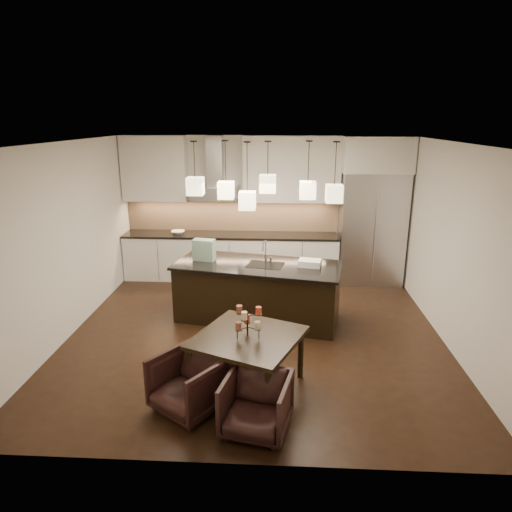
# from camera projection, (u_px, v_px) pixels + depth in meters

# --- Properties ---
(floor) EXTENTS (5.50, 5.50, 0.02)m
(floor) POSITION_uv_depth(u_px,v_px,m) (255.00, 333.00, 6.91)
(floor) COLOR black
(floor) RESTS_ON ground
(ceiling) EXTENTS (5.50, 5.50, 0.02)m
(ceiling) POSITION_uv_depth(u_px,v_px,m) (255.00, 142.00, 6.09)
(ceiling) COLOR white
(ceiling) RESTS_ON wall_back
(wall_back) EXTENTS (5.50, 0.02, 2.80)m
(wall_back) POSITION_uv_depth(u_px,v_px,m) (263.00, 207.00, 9.14)
(wall_back) COLOR silver
(wall_back) RESTS_ON ground
(wall_front) EXTENTS (5.50, 0.02, 2.80)m
(wall_front) POSITION_uv_depth(u_px,v_px,m) (237.00, 329.00, 3.86)
(wall_front) COLOR silver
(wall_front) RESTS_ON ground
(wall_left) EXTENTS (0.02, 5.50, 2.80)m
(wall_left) POSITION_uv_depth(u_px,v_px,m) (66.00, 241.00, 6.64)
(wall_left) COLOR silver
(wall_left) RESTS_ON ground
(wall_right) EXTENTS (0.02, 5.50, 2.80)m
(wall_right) POSITION_uv_depth(u_px,v_px,m) (453.00, 246.00, 6.35)
(wall_right) COLOR silver
(wall_right) RESTS_ON ground
(refrigerator) EXTENTS (1.20, 0.72, 2.15)m
(refrigerator) POSITION_uv_depth(u_px,v_px,m) (371.00, 229.00, 8.76)
(refrigerator) COLOR #B7B7BA
(refrigerator) RESTS_ON floor
(fridge_panel) EXTENTS (1.26, 0.72, 0.65)m
(fridge_panel) POSITION_uv_depth(u_px,v_px,m) (377.00, 154.00, 8.35)
(fridge_panel) COLOR silver
(fridge_panel) RESTS_ON refrigerator
(lower_cabinets) EXTENTS (4.21, 0.62, 0.88)m
(lower_cabinets) POSITION_uv_depth(u_px,v_px,m) (231.00, 257.00, 9.13)
(lower_cabinets) COLOR silver
(lower_cabinets) RESTS_ON floor
(countertop) EXTENTS (4.21, 0.66, 0.04)m
(countertop) POSITION_uv_depth(u_px,v_px,m) (231.00, 235.00, 9.00)
(countertop) COLOR black
(countertop) RESTS_ON lower_cabinets
(backsplash) EXTENTS (4.21, 0.02, 0.63)m
(backsplash) POSITION_uv_depth(u_px,v_px,m) (232.00, 215.00, 9.19)
(backsplash) COLOR tan
(backsplash) RESTS_ON countertop
(upper_cab_left) EXTENTS (1.25, 0.35, 1.25)m
(upper_cab_left) POSITION_uv_depth(u_px,v_px,m) (155.00, 168.00, 8.84)
(upper_cab_left) COLOR silver
(upper_cab_left) RESTS_ON wall_back
(upper_cab_right) EXTENTS (1.85, 0.35, 1.25)m
(upper_cab_right) POSITION_uv_depth(u_px,v_px,m) (292.00, 169.00, 8.70)
(upper_cab_right) COLOR silver
(upper_cab_right) RESTS_ON wall_back
(hood_canopy) EXTENTS (0.90, 0.52, 0.24)m
(hood_canopy) POSITION_uv_depth(u_px,v_px,m) (215.00, 193.00, 8.82)
(hood_canopy) COLOR #B7B7BA
(hood_canopy) RESTS_ON wall_back
(hood_chimney) EXTENTS (0.30, 0.28, 0.96)m
(hood_chimney) POSITION_uv_depth(u_px,v_px,m) (215.00, 161.00, 8.76)
(hood_chimney) COLOR #B7B7BA
(hood_chimney) RESTS_ON hood_canopy
(fruit_bowl) EXTENTS (0.27, 0.27, 0.06)m
(fruit_bowl) POSITION_uv_depth(u_px,v_px,m) (178.00, 232.00, 8.99)
(fruit_bowl) COLOR silver
(fruit_bowl) RESTS_ON countertop
(island_body) EXTENTS (2.66, 1.48, 0.88)m
(island_body) POSITION_uv_depth(u_px,v_px,m) (258.00, 293.00, 7.27)
(island_body) COLOR black
(island_body) RESTS_ON floor
(island_top) EXTENTS (2.75, 1.57, 0.04)m
(island_top) POSITION_uv_depth(u_px,v_px,m) (258.00, 265.00, 7.14)
(island_top) COLOR black
(island_top) RESTS_ON island_body
(faucet) EXTENTS (0.15, 0.26, 0.38)m
(faucet) POSITION_uv_depth(u_px,v_px,m) (266.00, 251.00, 7.14)
(faucet) COLOR silver
(faucet) RESTS_ON island_top
(tote_bag) EXTENTS (0.37, 0.24, 0.34)m
(tote_bag) POSITION_uv_depth(u_px,v_px,m) (204.00, 250.00, 7.28)
(tote_bag) COLOR #17543D
(tote_bag) RESTS_ON island_top
(food_container) EXTENTS (0.38, 0.30, 0.10)m
(food_container) POSITION_uv_depth(u_px,v_px,m) (310.00, 263.00, 7.02)
(food_container) COLOR silver
(food_container) RESTS_ON island_top
(dining_table) EXTENTS (1.48, 1.48, 0.68)m
(dining_table) POSITION_uv_depth(u_px,v_px,m) (248.00, 362.00, 5.41)
(dining_table) COLOR black
(dining_table) RESTS_ON floor
(candelabra) EXTENTS (0.43, 0.43, 0.40)m
(candelabra) POSITION_uv_depth(u_px,v_px,m) (248.00, 320.00, 5.26)
(candelabra) COLOR black
(candelabra) RESTS_ON dining_table
(candle_a) EXTENTS (0.09, 0.09, 0.09)m
(candle_a) POSITION_uv_depth(u_px,v_px,m) (258.00, 325.00, 5.21)
(candle_a) COLOR beige
(candle_a) RESTS_ON candelabra
(candle_b) EXTENTS (0.09, 0.09, 0.09)m
(candle_b) POSITION_uv_depth(u_px,v_px,m) (247.00, 319.00, 5.39)
(candle_b) COLOR red
(candle_b) RESTS_ON candelabra
(candle_c) EXTENTS (0.09, 0.09, 0.09)m
(candle_c) POSITION_uv_depth(u_px,v_px,m) (238.00, 326.00, 5.20)
(candle_c) COLOR brown
(candle_c) RESTS_ON candelabra
(candle_d) EXTENTS (0.09, 0.09, 0.09)m
(candle_d) POSITION_uv_depth(u_px,v_px,m) (259.00, 311.00, 5.25)
(candle_d) COLOR red
(candle_d) RESTS_ON candelabra
(candle_e) EXTENTS (0.09, 0.09, 0.09)m
(candle_e) POSITION_uv_depth(u_px,v_px,m) (239.00, 309.00, 5.29)
(candle_e) COLOR brown
(candle_e) RESTS_ON candelabra
(candle_f) EXTENTS (0.09, 0.09, 0.09)m
(candle_f) POSITION_uv_depth(u_px,v_px,m) (244.00, 316.00, 5.12)
(candle_f) COLOR beige
(candle_f) RESTS_ON candelabra
(armchair_left) EXTENTS (0.98, 0.98, 0.65)m
(armchair_left) POSITION_uv_depth(u_px,v_px,m) (189.00, 383.00, 4.99)
(armchair_left) COLOR black
(armchair_left) RESTS_ON floor
(armchair_right) EXTENTS (0.78, 0.80, 0.61)m
(armchair_right) POSITION_uv_depth(u_px,v_px,m) (256.00, 405.00, 4.65)
(armchair_right) COLOR black
(armchair_right) RESTS_ON floor
(pendant_a) EXTENTS (0.24, 0.24, 0.26)m
(pendant_a) POSITION_uv_depth(u_px,v_px,m) (195.00, 186.00, 6.75)
(pendant_a) COLOR beige
(pendant_a) RESTS_ON ceiling
(pendant_b) EXTENTS (0.24, 0.24, 0.26)m
(pendant_b) POSITION_uv_depth(u_px,v_px,m) (226.00, 190.00, 7.01)
(pendant_b) COLOR beige
(pendant_b) RESTS_ON ceiling
(pendant_c) EXTENTS (0.24, 0.24, 0.26)m
(pendant_c) POSITION_uv_depth(u_px,v_px,m) (268.00, 184.00, 6.74)
(pendant_c) COLOR beige
(pendant_c) RESTS_ON ceiling
(pendant_d) EXTENTS (0.24, 0.24, 0.26)m
(pendant_d) POSITION_uv_depth(u_px,v_px,m) (308.00, 190.00, 6.89)
(pendant_d) COLOR beige
(pendant_d) RESTS_ON ceiling
(pendant_e) EXTENTS (0.24, 0.24, 0.26)m
(pendant_e) POSITION_uv_depth(u_px,v_px,m) (334.00, 194.00, 6.68)
(pendant_e) COLOR beige
(pendant_e) RESTS_ON ceiling
(pendant_f) EXTENTS (0.24, 0.24, 0.26)m
(pendant_f) POSITION_uv_depth(u_px,v_px,m) (247.00, 201.00, 6.65)
(pendant_f) COLOR beige
(pendant_f) RESTS_ON ceiling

